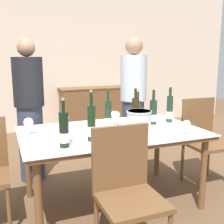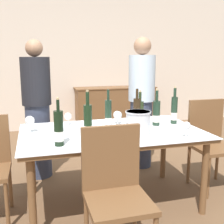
# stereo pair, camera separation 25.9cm
# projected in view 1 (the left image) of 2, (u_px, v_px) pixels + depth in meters

# --- Properties ---
(ground_plane) EXTENTS (12.00, 12.00, 0.00)m
(ground_plane) POSITION_uv_depth(u_px,v_px,m) (112.00, 202.00, 2.77)
(ground_plane) COLOR brown
(back_wall) EXTENTS (8.00, 0.10, 2.80)m
(back_wall) POSITION_uv_depth(u_px,v_px,m) (52.00, 57.00, 5.37)
(back_wall) COLOR beige
(back_wall) RESTS_ON ground_plane
(sideboard_cabinet) EXTENTS (1.60, 0.46, 0.82)m
(sideboard_cabinet) POSITION_uv_depth(u_px,v_px,m) (100.00, 108.00, 5.61)
(sideboard_cabinet) COLOR brown
(sideboard_cabinet) RESTS_ON ground_plane
(dining_table) EXTENTS (1.68, 1.02, 0.73)m
(dining_table) POSITION_uv_depth(u_px,v_px,m) (112.00, 138.00, 2.64)
(dining_table) COLOR brown
(dining_table) RESTS_ON ground_plane
(ice_bucket) EXTENTS (0.23, 0.23, 0.21)m
(ice_bucket) POSITION_uv_depth(u_px,v_px,m) (139.00, 122.00, 2.51)
(ice_bucket) COLOR silver
(ice_bucket) RESTS_ON dining_table
(wine_bottle_0) EXTENTS (0.08, 0.08, 0.37)m
(wine_bottle_0) POSITION_uv_depth(u_px,v_px,m) (153.00, 113.00, 2.86)
(wine_bottle_0) COLOR #1E3323
(wine_bottle_0) RESTS_ON dining_table
(wine_bottle_1) EXTENTS (0.07, 0.07, 0.38)m
(wine_bottle_1) POSITION_uv_depth(u_px,v_px,m) (135.00, 113.00, 2.74)
(wine_bottle_1) COLOR #332314
(wine_bottle_1) RESTS_ON dining_table
(wine_bottle_2) EXTENTS (0.06, 0.06, 0.39)m
(wine_bottle_2) POSITION_uv_depth(u_px,v_px,m) (108.00, 116.00, 2.62)
(wine_bottle_2) COLOR #1E3323
(wine_bottle_2) RESTS_ON dining_table
(wine_bottle_3) EXTENTS (0.07, 0.07, 0.42)m
(wine_bottle_3) POSITION_uv_depth(u_px,v_px,m) (91.00, 124.00, 2.29)
(wine_bottle_3) COLOR black
(wine_bottle_3) RESTS_ON dining_table
(wine_bottle_4) EXTENTS (0.07, 0.07, 0.39)m
(wine_bottle_4) POSITION_uv_depth(u_px,v_px,m) (170.00, 109.00, 2.95)
(wine_bottle_4) COLOR #1E3323
(wine_bottle_4) RESTS_ON dining_table
(wine_bottle_5) EXTENTS (0.08, 0.08, 0.38)m
(wine_bottle_5) POSITION_uv_depth(u_px,v_px,m) (64.00, 131.00, 2.13)
(wine_bottle_5) COLOR black
(wine_bottle_5) RESTS_ON dining_table
(wine_bottle_6) EXTENTS (0.08, 0.08, 0.36)m
(wine_bottle_6) POSITION_uv_depth(u_px,v_px,m) (137.00, 114.00, 2.81)
(wine_bottle_6) COLOR #28381E
(wine_bottle_6) RESTS_ON dining_table
(wine_glass_0) EXTENTS (0.07, 0.07, 0.13)m
(wine_glass_0) POSITION_uv_depth(u_px,v_px,m) (65.00, 118.00, 2.78)
(wine_glass_0) COLOR white
(wine_glass_0) RESTS_ON dining_table
(wine_glass_1) EXTENTS (0.07, 0.07, 0.14)m
(wine_glass_1) POSITION_uv_depth(u_px,v_px,m) (187.00, 125.00, 2.46)
(wine_glass_1) COLOR white
(wine_glass_1) RESTS_ON dining_table
(wine_glass_2) EXTENTS (0.08, 0.08, 0.15)m
(wine_glass_2) POSITION_uv_depth(u_px,v_px,m) (116.00, 116.00, 2.79)
(wine_glass_2) COLOR white
(wine_glass_2) RESTS_ON dining_table
(wine_glass_3) EXTENTS (0.09, 0.09, 0.15)m
(wine_glass_3) POSITION_uv_depth(u_px,v_px,m) (28.00, 123.00, 2.48)
(wine_glass_3) COLOR white
(wine_glass_3) RESTS_ON dining_table
(wine_glass_4) EXTENTS (0.08, 0.08, 0.13)m
(wine_glass_4) POSITION_uv_depth(u_px,v_px,m) (114.00, 115.00, 2.89)
(wine_glass_4) COLOR white
(wine_glass_4) RESTS_ON dining_table
(chair_right_end) EXTENTS (0.42, 0.42, 0.95)m
(chair_right_end) POSITION_uv_depth(u_px,v_px,m) (203.00, 135.00, 3.15)
(chair_right_end) COLOR brown
(chair_right_end) RESTS_ON ground_plane
(chair_near_front) EXTENTS (0.42, 0.42, 0.94)m
(chair_near_front) POSITION_uv_depth(u_px,v_px,m) (126.00, 185.00, 1.92)
(chair_near_front) COLOR brown
(chair_near_front) RESTS_ON ground_plane
(person_host) EXTENTS (0.33, 0.33, 1.60)m
(person_host) POSITION_uv_depth(u_px,v_px,m) (30.00, 112.00, 3.16)
(person_host) COLOR #383F56
(person_host) RESTS_ON ground_plane
(person_guest_left) EXTENTS (0.33, 0.33, 1.65)m
(person_guest_left) POSITION_uv_depth(u_px,v_px,m) (133.00, 103.00, 3.59)
(person_guest_left) COLOR #383F56
(person_guest_left) RESTS_ON ground_plane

